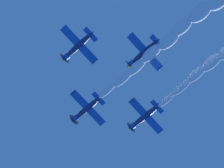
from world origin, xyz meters
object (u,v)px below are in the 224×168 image
object	(u,v)px
airplane_lead	(86,109)
airplane_left_wingman	(78,46)
airplane_right_wingman	(144,117)
airplane_slot_tail	(143,53)

from	to	relation	value
airplane_lead	airplane_left_wingman	distance (m)	14.12
airplane_lead	airplane_right_wingman	world-z (taller)	airplane_lead
airplane_lead	airplane_right_wingman	distance (m)	12.96
airplane_lead	airplane_left_wingman	bearing A→B (deg)	127.18
airplane_left_wingman	airplane_lead	bearing A→B (deg)	-52.82
airplane_lead	airplane_slot_tail	xyz separation A→B (m)	(-17.55, 0.49, 0.25)
airplane_lead	airplane_left_wingman	world-z (taller)	airplane_lead
airplane_lead	airplane_slot_tail	world-z (taller)	airplane_slot_tail
airplane_left_wingman	airplane_right_wingman	bearing A→B (deg)	-88.95
airplane_right_wingman	airplane_slot_tail	distance (m)	14.17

